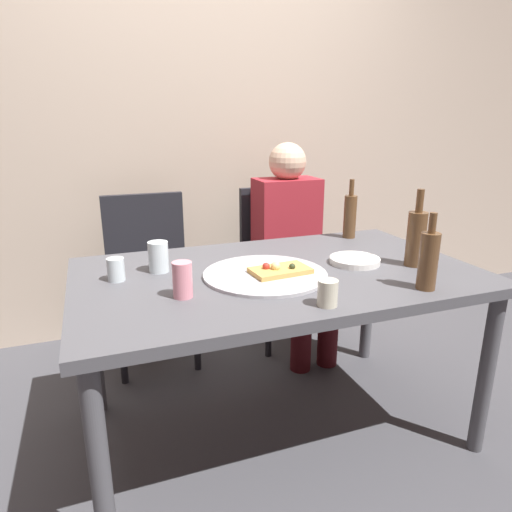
% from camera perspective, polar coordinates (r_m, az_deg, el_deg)
% --- Properties ---
extents(ground_plane, '(8.00, 8.00, 0.00)m').
position_cam_1_polar(ground_plane, '(2.12, 2.49, -20.74)').
color(ground_plane, '#424247').
extents(back_wall, '(6.00, 0.10, 2.60)m').
position_cam_1_polar(back_wall, '(2.88, -7.31, 16.93)').
color(back_wall, '#BCA893').
rests_on(back_wall, ground_plane).
extents(dining_table, '(1.55, 0.92, 0.72)m').
position_cam_1_polar(dining_table, '(1.79, 2.76, -4.08)').
color(dining_table, '#4C4C51').
rests_on(dining_table, ground_plane).
extents(pizza_tray, '(0.47, 0.47, 0.01)m').
position_cam_1_polar(pizza_tray, '(1.71, 1.16, -2.32)').
color(pizza_tray, '#ADADB2').
rests_on(pizza_tray, dining_table).
extents(pizza_slice_last, '(0.23, 0.15, 0.05)m').
position_cam_1_polar(pizza_slice_last, '(1.71, 3.00, -1.76)').
color(pizza_slice_last, tan).
rests_on(pizza_slice_last, pizza_tray).
extents(wine_bottle, '(0.07, 0.07, 0.27)m').
position_cam_1_polar(wine_bottle, '(1.66, 20.92, -0.42)').
color(wine_bottle, brown).
rests_on(wine_bottle, dining_table).
extents(beer_bottle, '(0.08, 0.08, 0.31)m').
position_cam_1_polar(beer_bottle, '(1.91, 19.54, 2.26)').
color(beer_bottle, brown).
rests_on(beer_bottle, dining_table).
extents(water_bottle, '(0.06, 0.06, 0.29)m').
position_cam_1_polar(water_bottle, '(2.29, 11.77, 5.05)').
color(water_bottle, brown).
rests_on(water_bottle, dining_table).
extents(tumbler_near, '(0.08, 0.08, 0.12)m').
position_cam_1_polar(tumbler_near, '(1.78, -12.21, -0.11)').
color(tumbler_near, silver).
rests_on(tumbler_near, dining_table).
extents(tumbler_far, '(0.06, 0.06, 0.09)m').
position_cam_1_polar(tumbler_far, '(1.73, -17.25, -1.63)').
color(tumbler_far, silver).
rests_on(tumbler_far, dining_table).
extents(wine_glass, '(0.07, 0.07, 0.09)m').
position_cam_1_polar(wine_glass, '(1.45, 9.01, -4.62)').
color(wine_glass, beige).
rests_on(wine_glass, dining_table).
extents(soda_can, '(0.07, 0.07, 0.12)m').
position_cam_1_polar(soda_can, '(1.51, -9.25, -2.98)').
color(soda_can, pink).
rests_on(soda_can, dining_table).
extents(plate_stack, '(0.20, 0.20, 0.02)m').
position_cam_1_polar(plate_stack, '(1.90, 12.35, -0.55)').
color(plate_stack, white).
rests_on(plate_stack, dining_table).
extents(chair_left, '(0.44, 0.44, 0.90)m').
position_cam_1_polar(chair_left, '(2.54, -13.32, -1.42)').
color(chair_left, black).
rests_on(chair_left, ground_plane).
extents(chair_right, '(0.44, 0.44, 0.90)m').
position_cam_1_polar(chair_right, '(2.74, 3.24, 0.34)').
color(chair_right, black).
rests_on(chair_right, ground_plane).
extents(guest_in_sweater, '(0.36, 0.56, 1.17)m').
position_cam_1_polar(guest_in_sweater, '(2.57, 4.63, 2.17)').
color(guest_in_sweater, maroon).
rests_on(guest_in_sweater, ground_plane).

